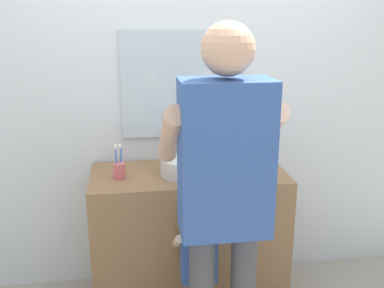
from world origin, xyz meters
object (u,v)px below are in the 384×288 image
at_px(toothbrush_cup, 119,170).
at_px(adult_parent, 224,181).
at_px(child_toddler, 198,260).
at_px(soap_bottle, 247,161).

relative_size(toothbrush_cup, adult_parent, 0.12).
bearing_deg(toothbrush_cup, child_toddler, -40.82).
bearing_deg(soap_bottle, child_toddler, -133.59).
bearing_deg(adult_parent, child_toddler, 105.29).
bearing_deg(adult_parent, soap_bottle, 66.28).
xyz_separation_m(soap_bottle, child_toddler, (-0.36, -0.38, -0.44)).
bearing_deg(soap_bottle, toothbrush_cup, -178.75).
relative_size(soap_bottle, adult_parent, 0.09).
relative_size(toothbrush_cup, soap_bottle, 1.25).
bearing_deg(toothbrush_cup, soap_bottle, 1.25).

